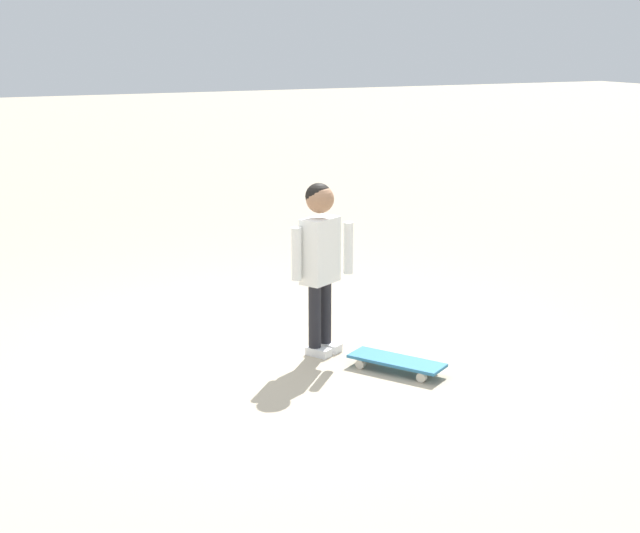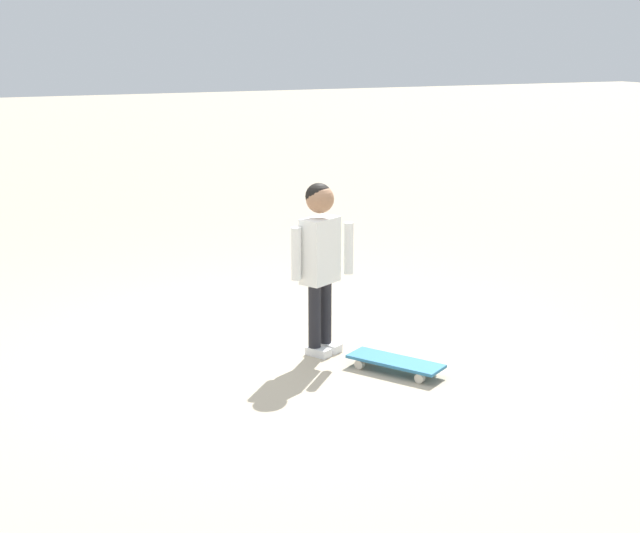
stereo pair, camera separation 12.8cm
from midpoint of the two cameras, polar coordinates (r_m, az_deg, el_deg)
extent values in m
plane|color=tan|center=(5.66, -2.88, -5.54)|extent=(50.00, 50.00, 0.00)
cylinder|color=black|center=(5.67, 0.99, -2.93)|extent=(0.08, 0.08, 0.42)
cube|color=white|center=(5.72, 1.22, -5.04)|extent=(0.14, 0.17, 0.05)
cylinder|color=black|center=(5.58, 0.31, -3.20)|extent=(0.08, 0.08, 0.42)
cube|color=white|center=(5.63, 0.56, -5.34)|extent=(0.14, 0.17, 0.05)
cube|color=white|center=(5.52, 0.67, 1.00)|extent=(0.28, 0.24, 0.40)
cylinder|color=white|center=(5.58, 2.44, 1.15)|extent=(0.06, 0.06, 0.32)
cylinder|color=white|center=(5.43, -0.82, 0.79)|extent=(0.06, 0.06, 0.32)
sphere|color=#9E7051|center=(5.45, 0.68, 4.23)|extent=(0.17, 0.17, 0.17)
sphere|color=black|center=(5.46, 0.59, 4.39)|extent=(0.16, 0.16, 0.16)
cube|color=teal|center=(5.38, 5.41, -5.91)|extent=(0.47, 0.59, 0.02)
cube|color=#B7B7BC|center=(5.30, 7.32, -6.45)|extent=(0.11, 0.08, 0.02)
cube|color=#B7B7BC|center=(5.48, 3.56, -5.65)|extent=(0.11, 0.08, 0.02)
cylinder|color=beige|center=(5.37, 7.67, -6.43)|extent=(0.06, 0.06, 0.06)
cylinder|color=beige|center=(5.25, 6.93, -6.93)|extent=(0.06, 0.06, 0.06)
cylinder|color=beige|center=(5.55, 3.96, -5.65)|extent=(0.06, 0.06, 0.06)
cylinder|color=beige|center=(5.43, 3.16, -6.11)|extent=(0.06, 0.06, 0.06)
camera|label=1|loc=(0.06, -89.34, 0.17)|focal=51.34mm
camera|label=2|loc=(0.06, 90.66, -0.17)|focal=51.34mm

